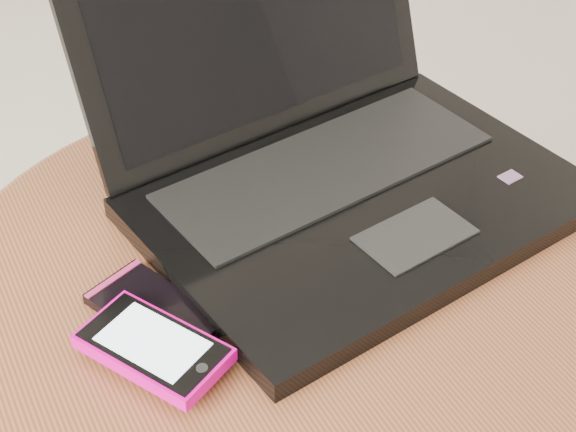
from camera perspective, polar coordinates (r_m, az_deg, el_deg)
table at (r=0.85m, az=0.56°, el=-9.66°), size 0.66×0.66×0.52m
laptop at (r=0.84m, az=2.72°, el=4.51°), size 0.44×0.42×0.25m
phone_black at (r=0.74m, az=-8.66°, el=-6.11°), size 0.10×0.13×0.01m
phone_pink at (r=0.69m, az=-8.74°, el=-8.43°), size 0.11×0.13×0.01m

